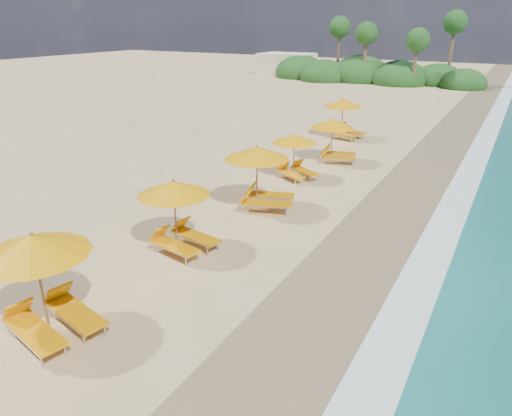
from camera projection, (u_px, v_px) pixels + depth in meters
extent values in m
plane|color=#D2B37B|center=(256.00, 240.00, 16.32)|extent=(160.00, 160.00, 0.00)
cube|color=#896F52|center=(370.00, 268.00, 14.51)|extent=(4.00, 160.00, 0.01)
cube|color=white|center=(421.00, 279.00, 13.82)|extent=(1.20, 160.00, 0.01)
cylinder|color=olive|center=(41.00, 284.00, 11.21)|extent=(0.06, 0.06, 2.50)
cone|color=orange|center=(33.00, 245.00, 10.82)|extent=(3.07, 3.07, 0.50)
sphere|color=olive|center=(31.00, 234.00, 10.72)|extent=(0.09, 0.09, 0.09)
cylinder|color=olive|center=(175.00, 216.00, 15.38)|extent=(0.06, 0.06, 2.30)
cone|color=orange|center=(174.00, 188.00, 15.02)|extent=(2.74, 2.74, 0.46)
sphere|color=olive|center=(173.00, 180.00, 14.93)|extent=(0.08, 0.08, 0.08)
cylinder|color=olive|center=(257.00, 178.00, 18.71)|extent=(0.06, 0.06, 2.49)
cone|color=orange|center=(257.00, 153.00, 18.33)|extent=(3.26, 3.26, 0.50)
sphere|color=olive|center=(257.00, 146.00, 18.22)|extent=(0.09, 0.09, 0.09)
cylinder|color=olive|center=(294.00, 156.00, 22.48)|extent=(0.05, 0.05, 2.06)
cone|color=orange|center=(294.00, 139.00, 22.16)|extent=(2.89, 2.89, 0.41)
sphere|color=olive|center=(294.00, 134.00, 22.08)|extent=(0.07, 0.07, 0.07)
cylinder|color=olive|center=(332.00, 141.00, 24.97)|extent=(0.06, 0.06, 2.23)
cone|color=orange|center=(333.00, 123.00, 24.63)|extent=(2.91, 2.91, 0.45)
sphere|color=olive|center=(333.00, 119.00, 24.53)|extent=(0.08, 0.08, 0.08)
cylinder|color=olive|center=(342.00, 119.00, 30.07)|extent=(0.06, 0.06, 2.41)
cone|color=orange|center=(343.00, 103.00, 29.70)|extent=(3.03, 3.03, 0.48)
sphere|color=olive|center=(343.00, 98.00, 29.60)|extent=(0.09, 0.09, 0.09)
ellipsoid|color=#163D14|center=(399.00, 79.00, 55.31)|extent=(6.40, 6.40, 4.16)
ellipsoid|color=#163D14|center=(360.00, 75.00, 58.35)|extent=(7.20, 7.20, 4.68)
ellipsoid|color=#163D14|center=(324.00, 76.00, 58.59)|extent=(6.00, 6.00, 3.90)
ellipsoid|color=#163D14|center=(438.00, 80.00, 55.15)|extent=(5.60, 5.60, 3.64)
ellipsoid|color=#163D14|center=(301.00, 72.00, 62.00)|extent=(6.60, 6.60, 4.29)
ellipsoid|color=#163D14|center=(463.00, 84.00, 52.19)|extent=(5.00, 5.00, 3.25)
cylinder|color=brown|center=(415.00, 64.00, 52.09)|extent=(0.36, 0.36, 5.00)
sphere|color=#163D14|center=(418.00, 40.00, 51.16)|extent=(2.60, 2.60, 2.60)
cylinder|color=brown|center=(365.00, 59.00, 55.50)|extent=(0.36, 0.36, 5.60)
sphere|color=#163D14|center=(367.00, 33.00, 54.47)|extent=(2.60, 2.60, 2.60)
cylinder|color=brown|center=(338.00, 54.00, 58.82)|extent=(0.36, 0.36, 6.20)
sphere|color=#163D14|center=(340.00, 27.00, 57.68)|extent=(2.60, 2.60, 2.60)
cylinder|color=brown|center=(451.00, 54.00, 53.64)|extent=(0.36, 0.36, 6.80)
sphere|color=#163D14|center=(455.00, 22.00, 52.38)|extent=(2.60, 2.60, 2.60)
cube|color=beige|center=(287.00, 64.00, 64.70)|extent=(7.00, 5.00, 2.80)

